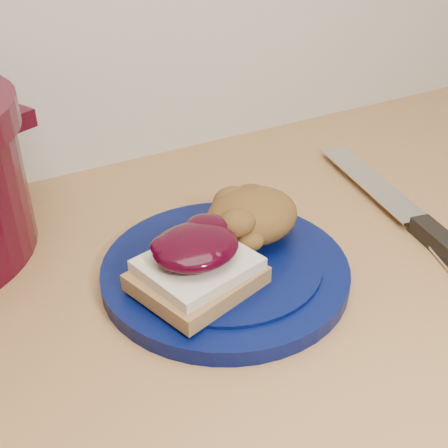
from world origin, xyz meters
TOP-DOWN VIEW (x-y plane):
  - plate at (0.01, 1.49)m, footprint 0.29×0.29m
  - sandwich at (-0.03, 1.47)m, footprint 0.13×0.12m
  - stuffing_mound at (0.06, 1.52)m, footprint 0.12×0.10m
  - chef_knife at (0.24, 1.44)m, footprint 0.10×0.34m
  - butter_knife at (0.25, 1.44)m, footprint 0.08×0.18m

SIDE VIEW (x-z plane):
  - butter_knife at x=0.25m, z-range 0.90..0.91m
  - plate at x=0.01m, z-range 0.90..0.92m
  - chef_knife at x=0.24m, z-range 0.90..0.92m
  - sandwich at x=-0.03m, z-range 0.92..0.97m
  - stuffing_mound at x=0.06m, z-range 0.92..0.97m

